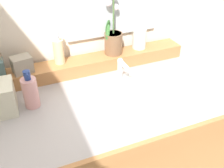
% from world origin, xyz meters
% --- Properties ---
extents(vanity_cabinet, '(1.16, 0.64, 0.84)m').
position_xyz_m(vanity_cabinet, '(0.00, -0.00, 0.42)').
color(vanity_cabinet, '#AF7442').
rests_on(vanity_cabinet, ground).
extents(back_ledge, '(1.09, 0.11, 0.07)m').
position_xyz_m(back_ledge, '(0.00, 0.25, 0.87)').
color(back_ledge, '#AF7442').
rests_on(back_ledge, vanity_cabinet).
extents(sink_basin, '(0.40, 0.33, 0.26)m').
position_xyz_m(sink_basin, '(0.09, -0.11, 0.86)').
color(sink_basin, white).
rests_on(sink_basin, vanity_cabinet).
extents(soap_bar, '(0.07, 0.04, 0.02)m').
position_xyz_m(soap_bar, '(-0.02, -0.01, 0.90)').
color(soap_bar, silver).
rests_on(soap_bar, sink_basin).
extents(potted_plant, '(0.10, 0.11, 0.35)m').
position_xyz_m(potted_plant, '(0.16, 0.25, 1.00)').
color(potted_plant, brown).
rests_on(potted_plant, back_ledge).
extents(soap_dispenser, '(0.05, 0.05, 0.16)m').
position_xyz_m(soap_dispenser, '(-0.12, 0.26, 0.97)').
color(soap_dispenser, beige).
rests_on(soap_dispenser, back_ledge).
extents(tumbler_cup, '(0.07, 0.07, 0.11)m').
position_xyz_m(tumbler_cup, '(0.32, 0.26, 0.95)').
color(tumbler_cup, silver).
rests_on(tumbler_cup, back_ledge).
extents(trinket_box, '(0.10, 0.09, 0.08)m').
position_xyz_m(trinket_box, '(-0.30, 0.24, 0.94)').
color(trinket_box, gray).
rests_on(trinket_box, back_ledge).
extents(lotion_bottle, '(0.06, 0.07, 0.17)m').
position_xyz_m(lotion_bottle, '(-0.29, 0.06, 0.90)').
color(lotion_bottle, '#D99B99').
rests_on(lotion_bottle, vanity_cabinet).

